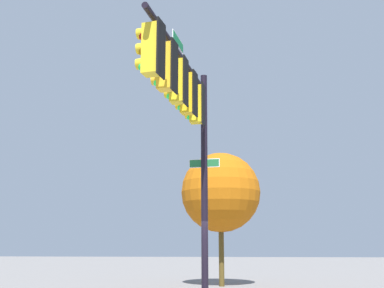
# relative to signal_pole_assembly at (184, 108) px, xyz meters

# --- Properties ---
(signal_pole_assembly) EXTENTS (5.54, 1.54, 7.02)m
(signal_pole_assembly) POSITION_rel_signal_pole_assembly_xyz_m (0.00, 0.00, 0.00)
(signal_pole_assembly) COLOR black
(signal_pole_assembly) RESTS_ON ground_plane
(tree_near) EXTENTS (3.71, 3.71, 6.10)m
(tree_near) POSITION_rel_signal_pole_assembly_xyz_m (-10.22, 0.57, -1.07)
(tree_near) COLOR #4F3F19
(tree_near) RESTS_ON ground_plane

